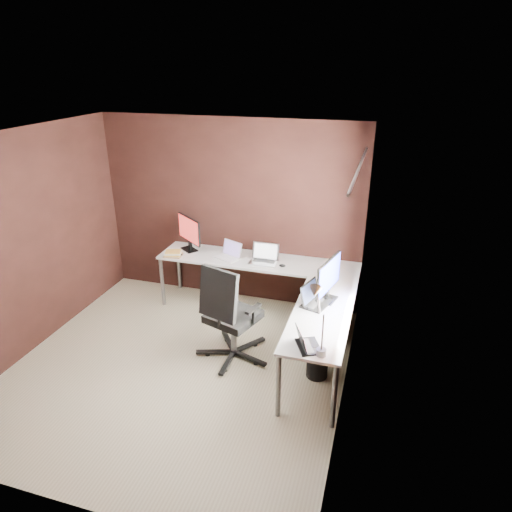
{
  "coord_description": "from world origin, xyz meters",
  "views": [
    {
      "loc": [
        2.01,
        -3.75,
        3.16
      ],
      "look_at": [
        0.62,
        0.95,
        1.03
      ],
      "focal_mm": 32.0,
      "sensor_mm": 36.0,
      "label": 1
    }
  ],
  "objects": [
    {
      "name": "laptop_white",
      "position": [
        0.1,
        1.47,
        0.78
      ],
      "size": [
        0.38,
        0.33,
        0.21
      ],
      "rotation": [
        0.0,
        0.0,
        -0.41
      ],
      "color": "white",
      "rests_on": "desk"
    },
    {
      "name": "book_stack",
      "position": [
        -0.64,
        1.3,
        0.76
      ],
      "size": [
        0.25,
        0.22,
        0.07
      ],
      "rotation": [
        0.0,
        0.0,
        0.24
      ],
      "color": "#91704E",
      "rests_on": "desk"
    },
    {
      "name": "mouse_corner",
      "position": [
        0.84,
        1.38,
        0.75
      ],
      "size": [
        0.09,
        0.06,
        0.03
      ],
      "primitive_type": "ellipsoid",
      "rotation": [
        0.0,
        0.0,
        -0.06
      ],
      "color": "black",
      "rests_on": "desk"
    },
    {
      "name": "laptop_black_big",
      "position": [
        1.39,
        0.56,
        0.78
      ],
      "size": [
        0.34,
        0.41,
        0.23
      ],
      "rotation": [
        0.0,
        0.0,
        1.26
      ],
      "color": "black",
      "rests_on": "desk"
    },
    {
      "name": "laptop_black_small",
      "position": [
        1.46,
        -0.27,
        0.77
      ],
      "size": [
        0.3,
        0.34,
        0.19
      ],
      "rotation": [
        0.0,
        0.0,
        2.03
      ],
      "color": "black",
      "rests_on": "desk"
    },
    {
      "name": "laptop_silver",
      "position": [
        0.58,
        1.47,
        0.78
      ],
      "size": [
        0.35,
        0.25,
        0.23
      ],
      "rotation": [
        0.0,
        0.0,
        -0.0
      ],
      "color": "silver",
      "rests_on": "desk"
    },
    {
      "name": "room",
      "position": [
        0.34,
        0.07,
        1.28
      ],
      "size": [
        3.6,
        3.6,
        2.5
      ],
      "color": "#C2B996",
      "rests_on": "ground"
    },
    {
      "name": "office_chair",
      "position": [
        0.5,
        0.35,
        0.34
      ],
      "size": [
        0.66,
        0.69,
        1.18
      ],
      "rotation": [
        0.0,
        0.0,
        -0.32
      ],
      "color": "black",
      "rests_on": "ground"
    },
    {
      "name": "drawer_pedestal",
      "position": [
        1.43,
        1.15,
        0.3
      ],
      "size": [
        0.42,
        0.5,
        0.6
      ],
      "primitive_type": "cube",
      "color": "white",
      "rests_on": "ground"
    },
    {
      "name": "desk_lamp",
      "position": [
        1.54,
        -0.28,
        1.14
      ],
      "size": [
        0.2,
        0.24,
        0.65
      ],
      "rotation": [
        0.0,
        0.0,
        -0.05
      ],
      "color": "slate",
      "rests_on": "desk"
    },
    {
      "name": "wastebasket",
      "position": [
        1.5,
        0.29,
        0.13
      ],
      "size": [
        0.3,
        0.3,
        0.27
      ],
      "primitive_type": "cylinder",
      "rotation": [
        0.0,
        0.0,
        -0.39
      ],
      "color": "black",
      "rests_on": "ground"
    },
    {
      "name": "mouse_left",
      "position": [
        -0.57,
        1.33,
        0.75
      ],
      "size": [
        0.1,
        0.08,
        0.03
      ],
      "primitive_type": "ellipsoid",
      "rotation": [
        0.0,
        0.0,
        0.42
      ],
      "color": "black",
      "rests_on": "desk"
    },
    {
      "name": "monitor_right",
      "position": [
        1.51,
        0.68,
        1.0
      ],
      "size": [
        0.2,
        0.58,
        0.48
      ],
      "rotation": [
        0.0,
        0.0,
        1.33
      ],
      "color": "black",
      "rests_on": "desk"
    },
    {
      "name": "desk",
      "position": [
        0.84,
        1.04,
        0.68
      ],
      "size": [
        2.65,
        2.25,
        0.73
      ],
      "color": "white",
      "rests_on": "ground"
    },
    {
      "name": "monitor_left",
      "position": [
        -0.52,
        1.57,
        1.0
      ],
      "size": [
        0.45,
        0.35,
        0.47
      ],
      "rotation": [
        0.0,
        0.0,
        -0.64
      ],
      "color": "black",
      "rests_on": "desk"
    }
  ]
}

